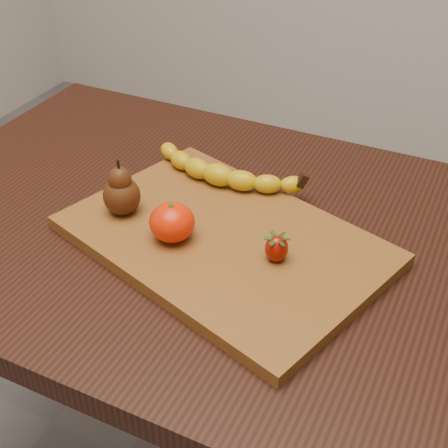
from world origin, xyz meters
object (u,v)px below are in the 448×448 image
at_px(mandarin, 172,222).
at_px(pear, 121,187).
at_px(table, 201,269).
at_px(cutting_board, 224,241).

bearing_deg(mandarin, pear, 165.93).
height_order(table, mandarin, mandarin).
bearing_deg(cutting_board, table, 164.68).
xyz_separation_m(table, cutting_board, (0.06, -0.04, 0.11)).
relative_size(table, pear, 11.31).
relative_size(cutting_board, mandarin, 6.90).
relative_size(table, mandarin, 15.34).
relative_size(pear, mandarin, 1.36).
height_order(pear, mandarin, pear).
xyz_separation_m(cutting_board, mandarin, (-0.06, -0.04, 0.04)).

